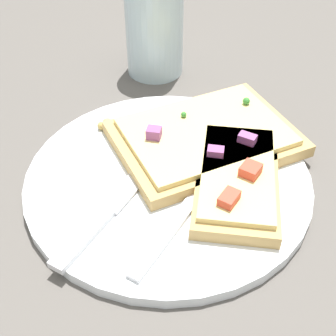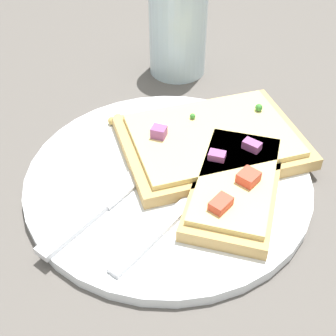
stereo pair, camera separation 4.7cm
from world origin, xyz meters
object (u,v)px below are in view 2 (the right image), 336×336
(knife, at_px, (108,200))
(pizza_slice_corner, at_px, (236,184))
(fork, at_px, (193,197))
(plate, at_px, (168,179))
(pizza_slice_main, at_px, (212,140))
(drinking_glass, at_px, (178,27))

(knife, xyz_separation_m, pizza_slice_corner, (0.11, -0.06, 0.01))
(fork, distance_m, knife, 0.08)
(knife, bearing_deg, pizza_slice_corner, -45.67)
(plate, xyz_separation_m, knife, (-0.07, 0.00, 0.01))
(pizza_slice_main, distance_m, pizza_slice_corner, 0.07)
(plate, relative_size, fork, 1.46)
(pizza_slice_corner, bearing_deg, knife, 112.06)
(plate, xyz_separation_m, fork, (-0.00, -0.04, 0.01))
(drinking_glass, bearing_deg, plate, -129.93)
(knife, xyz_separation_m, drinking_glass, (0.22, 0.17, 0.05))
(fork, bearing_deg, drinking_glass, 40.87)
(fork, xyz_separation_m, pizza_slice_main, (0.07, 0.05, 0.01))
(pizza_slice_main, bearing_deg, plate, -153.52)
(pizza_slice_main, bearing_deg, fork, -123.65)
(pizza_slice_main, distance_m, drinking_glass, 0.19)
(fork, height_order, pizza_slice_corner, pizza_slice_corner)
(pizza_slice_main, bearing_deg, pizza_slice_corner, -91.86)
(fork, bearing_deg, knife, 130.78)
(pizza_slice_corner, bearing_deg, plate, 86.45)
(fork, bearing_deg, plate, 73.91)
(drinking_glass, bearing_deg, pizza_slice_corner, -114.78)
(knife, distance_m, pizza_slice_corner, 0.13)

